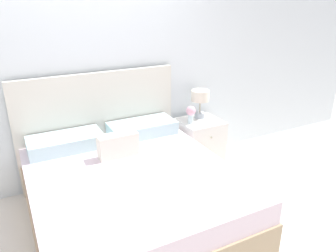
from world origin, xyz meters
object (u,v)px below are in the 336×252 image
(nightstand, at_px, (200,143))
(flower_vase, at_px, (191,113))
(table_lamp, at_px, (200,99))
(bed, at_px, (129,191))

(nightstand, distance_m, flower_vase, 0.45)
(nightstand, distance_m, table_lamp, 0.54)
(bed, relative_size, table_lamp, 5.56)
(nightstand, xyz_separation_m, table_lamp, (0.05, 0.10, 0.53))
(nightstand, xyz_separation_m, flower_vase, (-0.15, -0.02, 0.42))
(bed, bearing_deg, flower_vase, 31.04)
(nightstand, relative_size, flower_vase, 2.73)
(nightstand, height_order, table_lamp, table_lamp)
(table_lamp, bearing_deg, flower_vase, -148.87)
(nightstand, relative_size, table_lamp, 1.68)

